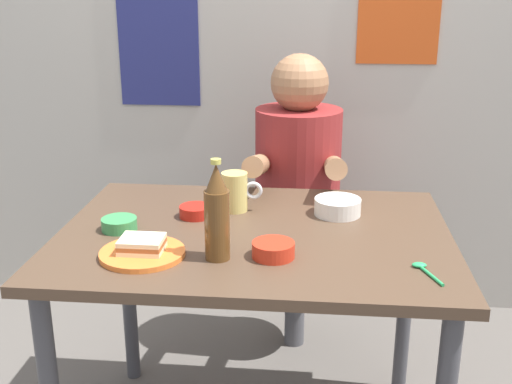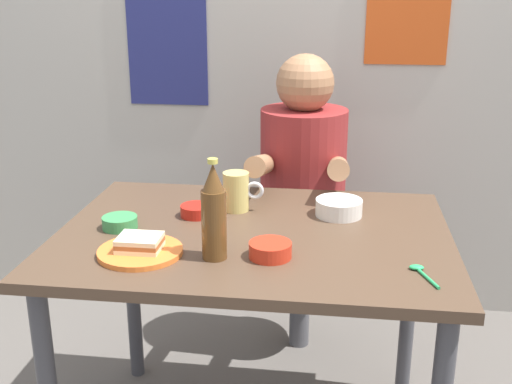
{
  "view_description": "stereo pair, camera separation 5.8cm",
  "coord_description": "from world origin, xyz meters",
  "views": [
    {
      "loc": [
        0.16,
        -1.65,
        1.41
      ],
      "look_at": [
        0.0,
        0.05,
        0.84
      ],
      "focal_mm": 44.34,
      "sensor_mm": 36.0,
      "label": 1
    },
    {
      "loc": [
        0.22,
        -1.64,
        1.41
      ],
      "look_at": [
        0.0,
        0.05,
        0.84
      ],
      "focal_mm": 44.34,
      "sensor_mm": 36.0,
      "label": 2
    }
  ],
  "objects": [
    {
      "name": "wall_back",
      "position": [
        -0.0,
        1.05,
        1.3
      ],
      "size": [
        4.4,
        0.09,
        2.6
      ],
      "color": "#ADA89E",
      "rests_on": "ground"
    },
    {
      "name": "dining_table",
      "position": [
        0.0,
        0.0,
        0.65
      ],
      "size": [
        1.1,
        0.8,
        0.74
      ],
      "color": "#4C3828",
      "rests_on": "ground"
    },
    {
      "name": "stool",
      "position": [
        0.1,
        0.63,
        0.35
      ],
      "size": [
        0.34,
        0.34,
        0.45
      ],
      "color": "#4C4C51",
      "rests_on": "ground"
    },
    {
      "name": "person_seated",
      "position": [
        0.1,
        0.62,
        0.77
      ],
      "size": [
        0.33,
        0.56,
        0.72
      ],
      "color": "maroon",
      "rests_on": "stool"
    },
    {
      "name": "plate_orange",
      "position": [
        -0.27,
        -0.2,
        0.75
      ],
      "size": [
        0.22,
        0.22,
        0.01
      ],
      "primitive_type": "cylinder",
      "color": "orange",
      "rests_on": "dining_table"
    },
    {
      "name": "sandwich",
      "position": [
        -0.27,
        -0.2,
        0.77
      ],
      "size": [
        0.11,
        0.09,
        0.04
      ],
      "color": "beige",
      "rests_on": "plate_orange"
    },
    {
      "name": "beer_mug",
      "position": [
        -0.07,
        0.17,
        0.8
      ],
      "size": [
        0.13,
        0.08,
        0.12
      ],
      "color": "#D1BC66",
      "rests_on": "dining_table"
    },
    {
      "name": "beer_bottle",
      "position": [
        -0.07,
        -0.19,
        0.86
      ],
      "size": [
        0.06,
        0.06,
        0.26
      ],
      "color": "#593819",
      "rests_on": "dining_table"
    },
    {
      "name": "dip_bowl_green",
      "position": [
        -0.38,
        -0.03,
        0.76
      ],
      "size": [
        0.1,
        0.1,
        0.03
      ],
      "color": "#388C4C",
      "rests_on": "dining_table"
    },
    {
      "name": "rice_bowl_white",
      "position": [
        0.24,
        0.16,
        0.77
      ],
      "size": [
        0.14,
        0.14,
        0.05
      ],
      "color": "silver",
      "rests_on": "dining_table"
    },
    {
      "name": "sambal_bowl_red",
      "position": [
        -0.19,
        0.1,
        0.76
      ],
      "size": [
        0.1,
        0.1,
        0.03
      ],
      "color": "#B21E14",
      "rests_on": "dining_table"
    },
    {
      "name": "sauce_bowl_chili",
      "position": [
        0.07,
        -0.17,
        0.76
      ],
      "size": [
        0.11,
        0.11,
        0.04
      ],
      "color": "red",
      "rests_on": "dining_table"
    },
    {
      "name": "spoon",
      "position": [
        0.44,
        -0.22,
        0.75
      ],
      "size": [
        0.06,
        0.12,
        0.01
      ],
      "color": "#26A559",
      "rests_on": "dining_table"
    }
  ]
}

